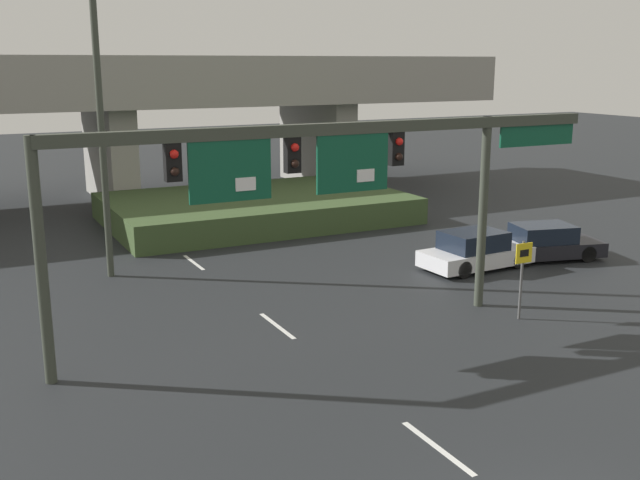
{
  "coord_description": "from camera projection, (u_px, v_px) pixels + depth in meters",
  "views": [
    {
      "loc": [
        -8.28,
        -7.13,
        7.54
      ],
      "look_at": [
        0.0,
        9.16,
        3.18
      ],
      "focal_mm": 42.0,
      "sensor_mm": 36.0,
      "label": 1
    }
  ],
  "objects": [
    {
      "name": "highway_light_pole_near",
      "position": [
        94.0,
        16.0,
        24.94
      ],
      "size": [
        0.7,
        0.36,
        17.32
      ],
      "color": "#383D33",
      "rests_on": "ground"
    },
    {
      "name": "parked_sedan_near_right",
      "position": [
        475.0,
        251.0,
        27.93
      ],
      "size": [
        4.35,
        2.1,
        1.43
      ],
      "rotation": [
        0.0,
        0.0,
        0.05
      ],
      "color": "silver",
      "rests_on": "ground"
    },
    {
      "name": "parked_sedan_mid_right",
      "position": [
        545.0,
        243.0,
        29.24
      ],
      "size": [
        4.6,
        2.81,
        1.38
      ],
      "rotation": [
        0.0,
        0.0,
        -0.25
      ],
      "color": "black",
      "rests_on": "ground"
    },
    {
      "name": "grass_embankment",
      "position": [
        256.0,
        208.0,
        36.39
      ],
      "size": [
        13.96,
        8.97,
        1.24
      ],
      "color": "#384C28",
      "rests_on": "ground"
    },
    {
      "name": "speed_limit_sign",
      "position": [
        522.0,
        269.0,
        22.15
      ],
      "size": [
        0.6,
        0.11,
        2.41
      ],
      "color": "#4C4C4C",
      "rests_on": "ground"
    },
    {
      "name": "signal_gantry",
      "position": [
        330.0,
        164.0,
        20.27
      ],
      "size": [
        16.59,
        0.44,
        5.95
      ],
      "color": "#383D33",
      "rests_on": "ground"
    },
    {
      "name": "lane_markings",
      "position": [
        230.0,
        290.0,
        25.4
      ],
      "size": [
        0.14,
        26.37,
        0.01
      ],
      "color": "silver",
      "rests_on": "ground"
    },
    {
      "name": "overpass_bridge",
      "position": [
        106.0,
        101.0,
        40.39
      ],
      "size": [
        44.95,
        9.98,
        7.86
      ],
      "color": "gray",
      "rests_on": "ground"
    }
  ]
}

